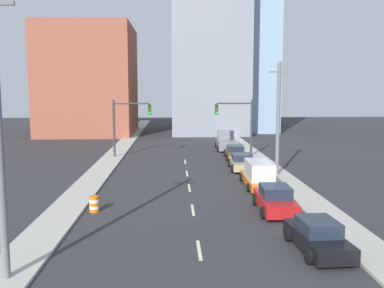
% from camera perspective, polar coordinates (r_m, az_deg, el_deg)
% --- Properties ---
extents(sidewalk_left, '(2.16, 88.11, 0.14)m').
position_cam_1_polar(sidewalk_left, '(54.16, -9.24, -0.27)').
color(sidewalk_left, '#ADA89E').
rests_on(sidewalk_left, ground).
extents(sidewalk_right, '(2.16, 88.11, 0.14)m').
position_cam_1_polar(sidewalk_right, '(54.46, 6.67, -0.19)').
color(sidewalk_right, '#ADA89E').
rests_on(sidewalk_right, ground).
extents(lane_stripe_at_9m, '(0.16, 2.40, 0.01)m').
position_cam_1_polar(lane_stripe_at_9m, '(19.64, 0.97, -13.94)').
color(lane_stripe_at_9m, beige).
rests_on(lane_stripe_at_9m, ground).
extents(lane_stripe_at_15m, '(0.16, 2.40, 0.01)m').
position_cam_1_polar(lane_stripe_at_15m, '(25.69, 0.11, -8.78)').
color(lane_stripe_at_15m, beige).
rests_on(lane_stripe_at_15m, ground).
extents(lane_stripe_at_21m, '(0.16, 2.40, 0.01)m').
position_cam_1_polar(lane_stripe_at_21m, '(31.22, -0.37, -5.87)').
color(lane_stripe_at_21m, beige).
rests_on(lane_stripe_at_21m, ground).
extents(lane_stripe_at_27m, '(0.16, 2.40, 0.01)m').
position_cam_1_polar(lane_stripe_at_27m, '(36.48, -0.68, -3.95)').
color(lane_stripe_at_27m, beige).
rests_on(lane_stripe_at_27m, ground).
extents(lane_stripe_at_32m, '(0.16, 2.40, 0.01)m').
position_cam_1_polar(lane_stripe_at_32m, '(42.35, -0.93, -2.37)').
color(lane_stripe_at_32m, beige).
rests_on(lane_stripe_at_32m, ground).
extents(building_brick_left, '(14.00, 16.00, 17.02)m').
position_cam_1_polar(building_brick_left, '(70.74, -13.53, 8.23)').
color(building_brick_left, '#9E513D').
rests_on(building_brick_left, ground).
extents(building_office_center, '(12.00, 20.00, 31.62)m').
position_cam_1_polar(building_office_center, '(74.18, 2.07, 14.02)').
color(building_office_center, gray).
rests_on(building_office_center, ground).
extents(building_glass_right, '(13.00, 20.00, 37.45)m').
position_cam_1_polar(building_glass_right, '(79.03, 5.49, 15.72)').
color(building_glass_right, '#8CADC6').
rests_on(building_glass_right, ground).
extents(traffic_signal_left, '(4.00, 0.35, 6.07)m').
position_cam_1_polar(traffic_signal_left, '(44.96, -8.96, 3.12)').
color(traffic_signal_left, '#38383D').
rests_on(traffic_signal_left, ground).
extents(traffic_signal_right, '(4.00, 0.35, 6.07)m').
position_cam_1_polar(traffic_signal_right, '(45.23, 6.55, 3.19)').
color(traffic_signal_right, '#38383D').
rests_on(traffic_signal_right, ground).
extents(utility_pole_right_mid, '(1.60, 0.32, 9.31)m').
position_cam_1_polar(utility_pole_right_mid, '(35.33, 11.41, 3.36)').
color(utility_pole_right_mid, slate).
rests_on(utility_pole_right_mid, ground).
extents(traffic_barrel, '(0.56, 0.56, 0.95)m').
position_cam_1_polar(traffic_barrel, '(25.81, -12.92, -7.81)').
color(traffic_barrel, orange).
rests_on(traffic_barrel, ground).
extents(sedan_black, '(2.22, 4.48, 1.44)m').
position_cam_1_polar(sedan_black, '(20.09, 16.43, -11.76)').
color(sedan_black, black).
rests_on(sedan_black, ground).
extents(sedan_red, '(2.24, 4.58, 1.54)m').
position_cam_1_polar(sedan_red, '(25.68, 11.04, -7.32)').
color(sedan_red, red).
rests_on(sedan_red, ground).
extents(box_truck_orange, '(2.26, 5.71, 1.91)m').
position_cam_1_polar(box_truck_orange, '(31.84, 8.90, -4.05)').
color(box_truck_orange, orange).
rests_on(box_truck_orange, ground).
extents(sedan_tan, '(2.33, 4.79, 1.40)m').
position_cam_1_polar(sedan_tan, '(38.48, 6.65, -2.43)').
color(sedan_tan, tan).
rests_on(sedan_tan, ground).
extents(sedan_brown, '(2.25, 4.75, 1.37)m').
position_cam_1_polar(sedan_brown, '(44.39, 5.78, -1.13)').
color(sedan_brown, brown).
rests_on(sedan_brown, ground).
extents(pickup_truck_gray, '(2.60, 6.17, 2.20)m').
position_cam_1_polar(pickup_truck_gray, '(51.29, 4.58, 0.30)').
color(pickup_truck_gray, slate).
rests_on(pickup_truck_gray, ground).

